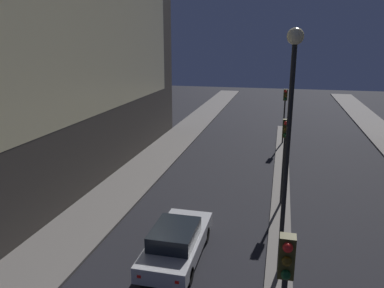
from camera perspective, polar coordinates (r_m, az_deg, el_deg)
The scene contains 6 objects.
median_strip at distance 22.25m, azimuth 13.41°, elevation -6.53°, with size 0.96×32.86×0.14m.
traffic_light_near at distance 8.34m, azimuth 13.90°, elevation -20.57°, with size 0.32×0.42×4.41m.
traffic_light_mid at distance 19.05m, azimuth 13.96°, elevation 0.21°, with size 0.32×0.42×4.41m.
traffic_light_far at distance 31.05m, azimuth 13.97°, elevation 5.97°, with size 0.32×0.42×4.41m.
street_lamp at distance 12.50m, azimuth 14.68°, elevation 4.25°, with size 0.53×0.53×8.49m.
car_left_lane at distance 14.91m, azimuth -2.36°, elevation -14.62°, with size 1.88×4.79×1.51m.
Camera 1 is at (-0.30, -3.27, 8.21)m, focal length 35.00 mm.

